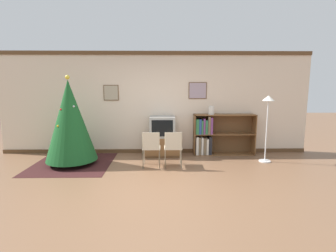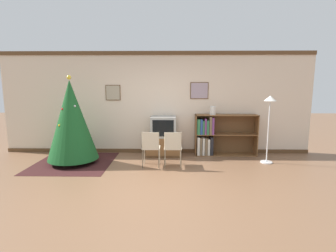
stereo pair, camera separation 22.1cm
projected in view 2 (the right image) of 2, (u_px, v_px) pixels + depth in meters
ground_plane at (148, 186)px, 4.82m from camera, size 24.00×24.00×0.00m
wall_back at (156, 103)px, 7.01m from camera, size 8.22×0.11×2.70m
area_rug at (74, 163)px, 6.25m from camera, size 1.79×1.85×0.01m
christmas_tree at (72, 120)px, 6.08m from camera, size 1.16×1.16×2.05m
tv_console at (164, 146)px, 6.85m from camera, size 0.90×0.53×0.50m
television at (163, 127)px, 6.77m from camera, size 0.65×0.52×0.53m
folding_chair_left at (151, 147)px, 5.86m from camera, size 0.40×0.40×0.82m
folding_chair_right at (173, 147)px, 5.85m from camera, size 0.40×0.40×0.82m
bookshelf at (214, 136)px, 6.88m from camera, size 1.60×0.36×1.07m
vase at (213, 110)px, 6.74m from camera, size 0.15×0.15×0.22m
standing_lamp at (269, 112)px, 6.06m from camera, size 0.28×0.28×1.60m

